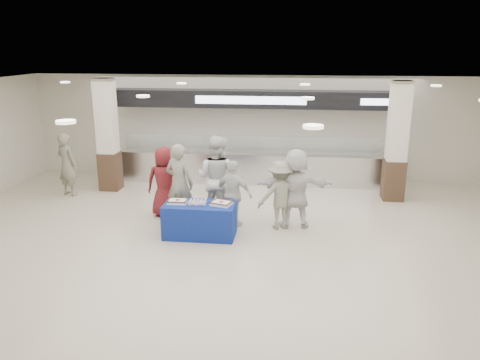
# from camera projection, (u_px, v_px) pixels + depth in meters

# --- Properties ---
(ground) EXTENTS (14.00, 14.00, 0.00)m
(ground) POSITION_uv_depth(u_px,v_px,m) (225.00, 258.00, 9.29)
(ground) COLOR beige
(ground) RESTS_ON ground
(serving_line) EXTENTS (8.70, 0.85, 2.80)m
(serving_line) POSITION_uv_depth(u_px,v_px,m) (251.00, 145.00, 14.12)
(serving_line) COLOR silver
(serving_line) RESTS_ON ground
(column_left) EXTENTS (0.55, 0.55, 3.20)m
(column_left) POSITION_uv_depth(u_px,v_px,m) (108.00, 138.00, 13.32)
(column_left) COLOR #39261A
(column_left) RESTS_ON ground
(column_right) EXTENTS (0.55, 0.55, 3.20)m
(column_right) POSITION_uv_depth(u_px,v_px,m) (397.00, 144.00, 12.43)
(column_right) COLOR #39261A
(column_right) RESTS_ON ground
(display_table) EXTENTS (1.55, 0.79, 0.75)m
(display_table) POSITION_uv_depth(u_px,v_px,m) (200.00, 220.00, 10.27)
(display_table) COLOR navy
(display_table) RESTS_ON ground
(sheet_cake_left) EXTENTS (0.42, 0.33, 0.09)m
(sheet_cake_left) POSITION_uv_depth(u_px,v_px,m) (177.00, 201.00, 10.21)
(sheet_cake_left) COLOR white
(sheet_cake_left) RESTS_ON display_table
(sheet_cake_right) EXTENTS (0.50, 0.44, 0.09)m
(sheet_cake_right) POSITION_uv_depth(u_px,v_px,m) (221.00, 203.00, 10.08)
(sheet_cake_right) COLOR white
(sheet_cake_right) RESTS_ON display_table
(cupcake_tray) EXTENTS (0.40, 0.31, 0.06)m
(cupcake_tray) POSITION_uv_depth(u_px,v_px,m) (197.00, 202.00, 10.18)
(cupcake_tray) COLOR #B4B4B9
(cupcake_tray) RESTS_ON display_table
(civilian_maroon) EXTENTS (0.92, 0.67, 1.74)m
(civilian_maroon) POSITION_uv_depth(u_px,v_px,m) (164.00, 182.00, 11.40)
(civilian_maroon) COLOR maroon
(civilian_maroon) RESTS_ON ground
(soldier_a) EXTENTS (0.79, 0.62, 1.90)m
(soldier_a) POSITION_uv_depth(u_px,v_px,m) (179.00, 183.00, 10.97)
(soldier_a) COLOR slate
(soldier_a) RESTS_ON ground
(chef_tall) EXTENTS (1.19, 1.04, 2.05)m
(chef_tall) POSITION_uv_depth(u_px,v_px,m) (217.00, 178.00, 11.11)
(chef_tall) COLOR silver
(chef_tall) RESTS_ON ground
(chef_short) EXTENTS (1.00, 0.68, 1.58)m
(chef_short) POSITION_uv_depth(u_px,v_px,m) (234.00, 194.00, 10.70)
(chef_short) COLOR silver
(chef_short) RESTS_ON ground
(soldier_b) EXTENTS (1.17, 0.92, 1.60)m
(soldier_b) POSITION_uv_depth(u_px,v_px,m) (280.00, 195.00, 10.61)
(soldier_b) COLOR slate
(soldier_b) RESTS_ON ground
(civilian_white) EXTENTS (1.79, 0.77, 1.87)m
(civilian_white) POSITION_uv_depth(u_px,v_px,m) (296.00, 188.00, 10.65)
(civilian_white) COLOR white
(civilian_white) RESTS_ON ground
(soldier_bg) EXTENTS (0.76, 0.64, 1.77)m
(soldier_bg) POSITION_uv_depth(u_px,v_px,m) (67.00, 164.00, 12.97)
(soldier_bg) COLOR slate
(soldier_bg) RESTS_ON ground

